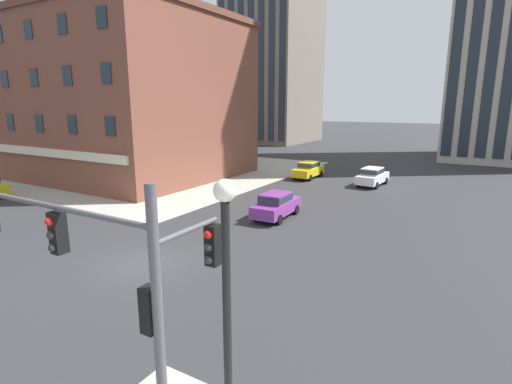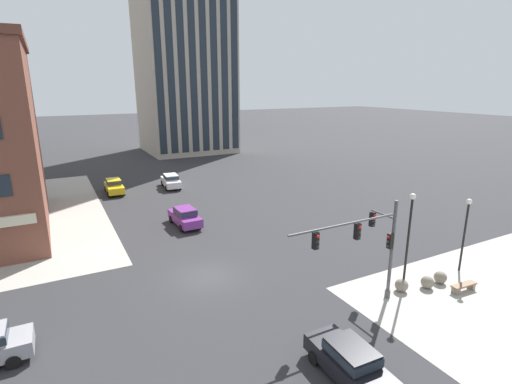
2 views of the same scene
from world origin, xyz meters
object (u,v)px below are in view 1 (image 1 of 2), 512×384
Objects in this scene: traffic_signal_main at (112,283)px; street_lamp_corner_near at (227,322)px; car_main_southbound_far at (308,169)px; car_main_southbound_near at (276,204)px; car_cross_westbound at (372,176)px.

street_lamp_corner_near is (2.89, -0.08, 0.03)m from traffic_signal_main.
car_main_southbound_far is (-9.15, 31.80, -2.89)m from traffic_signal_main.
car_main_southbound_far is at bearing 110.68° from street_lamp_corner_near.
car_main_southbound_far is (-3.86, 14.43, 0.00)m from car_main_southbound_near.
car_main_southbound_near is (-8.18, 17.45, -2.91)m from street_lamp_corner_near.
traffic_signal_main is at bearing -73.95° from car_main_southbound_far.
traffic_signal_main is 31.48m from car_cross_westbound.
car_main_southbound_near is 14.94m from car_main_southbound_far.
traffic_signal_main is 1.61× the size of car_cross_westbound.
traffic_signal_main reaches higher than car_cross_westbound.
traffic_signal_main is 18.38m from car_main_southbound_near.
street_lamp_corner_near is at bearing -69.32° from car_main_southbound_far.
car_main_southbound_near and car_main_southbound_far have the same top height.
traffic_signal_main is at bearing -73.06° from car_main_southbound_near.
car_cross_westbound is at bearing 99.83° from street_lamp_corner_near.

